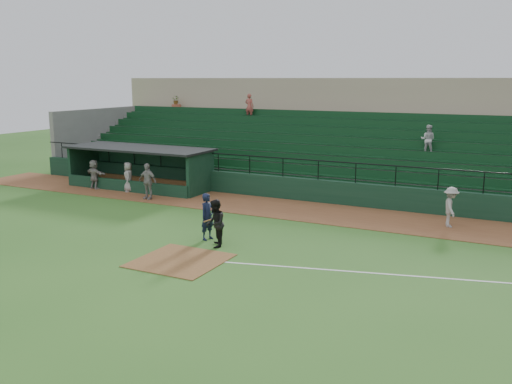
% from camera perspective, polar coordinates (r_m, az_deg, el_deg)
% --- Properties ---
extents(ground, '(90.00, 90.00, 0.00)m').
position_cam_1_polar(ground, '(20.76, -6.24, -6.28)').
color(ground, '#2D5D1E').
rests_on(ground, ground).
extents(warning_track, '(40.00, 4.00, 0.03)m').
position_cam_1_polar(warning_track, '(27.56, 2.80, -1.70)').
color(warning_track, brown).
rests_on(warning_track, ground).
extents(home_plate_dirt, '(3.00, 3.00, 0.03)m').
position_cam_1_polar(home_plate_dirt, '(19.97, -7.81, -7.00)').
color(home_plate_dirt, brown).
rests_on(home_plate_dirt, ground).
extents(foul_line, '(17.49, 4.44, 0.01)m').
position_cam_1_polar(foul_line, '(19.05, 16.79, -8.36)').
color(foul_line, white).
rests_on(foul_line, ground).
extents(stadium_structure, '(38.00, 13.08, 6.40)m').
position_cam_1_polar(stadium_structure, '(34.96, 8.48, 4.83)').
color(stadium_structure, '#10301E').
rests_on(stadium_structure, ground).
extents(dugout, '(8.90, 3.20, 2.42)m').
position_cam_1_polar(dugout, '(33.61, -11.46, 2.78)').
color(dugout, '#10301E').
rests_on(dugout, ground).
extents(batter_at_plate, '(1.09, 0.77, 1.89)m').
position_cam_1_polar(batter_at_plate, '(22.19, -5.01, -2.54)').
color(batter_at_plate, black).
rests_on(batter_at_plate, ground).
extents(umpire, '(1.03, 1.12, 1.85)m').
position_cam_1_polar(umpire, '(21.20, -4.22, -3.25)').
color(umpire, black).
rests_on(umpire, ground).
extents(runner, '(0.95, 1.27, 1.75)m').
position_cam_1_polar(runner, '(25.34, 19.42, -1.47)').
color(runner, '#9C9892').
rests_on(runner, warning_track).
extents(dugout_player_a, '(1.13, 0.49, 1.92)m').
position_cam_1_polar(dugout_player_a, '(30.01, -11.12, 1.09)').
color(dugout_player_a, gray).
rests_on(dugout_player_a, warning_track).
extents(dugout_player_b, '(0.95, 0.98, 1.69)m').
position_cam_1_polar(dugout_player_b, '(32.24, -13.01, 1.52)').
color(dugout_player_b, gray).
rests_on(dugout_player_b, warning_track).
extents(dugout_player_c, '(1.65, 0.82, 1.71)m').
position_cam_1_polar(dugout_player_c, '(33.61, -16.32, 1.77)').
color(dugout_player_c, gray).
rests_on(dugout_player_c, warning_track).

